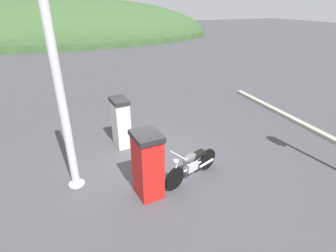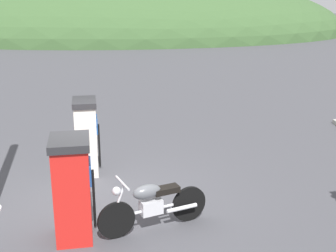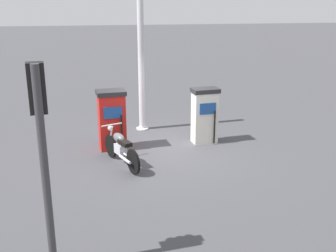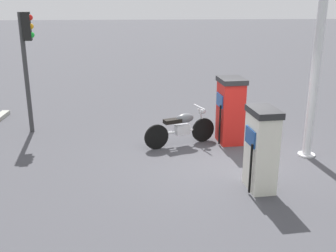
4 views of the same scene
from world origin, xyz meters
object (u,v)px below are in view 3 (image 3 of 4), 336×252
at_px(motorcycle_near_pump, 121,147).
at_px(roadside_traffic_light, 41,133).
at_px(fuel_pump_near, 112,119).
at_px(fuel_pump_far, 205,115).
at_px(canopy_support_pole, 141,59).

xyz_separation_m(motorcycle_near_pump, roadside_traffic_light, (3.95, -1.38, 1.74)).
height_order(fuel_pump_near, motorcycle_near_pump, fuel_pump_near).
relative_size(fuel_pump_near, roadside_traffic_light, 0.52).
xyz_separation_m(fuel_pump_far, roadside_traffic_light, (5.19, -3.93, 1.39)).
relative_size(motorcycle_near_pump, roadside_traffic_light, 0.57).
bearing_deg(fuel_pump_near, canopy_support_pole, 146.97).
bearing_deg(motorcycle_near_pump, fuel_pump_near, -174.23).
relative_size(fuel_pump_near, fuel_pump_far, 1.03).
distance_m(fuel_pump_near, roadside_traffic_light, 5.51).
bearing_deg(fuel_pump_far, fuel_pump_near, -90.00).
bearing_deg(roadside_traffic_light, canopy_support_pole, 161.26).
bearing_deg(roadside_traffic_light, fuel_pump_far, 142.90).
bearing_deg(fuel_pump_far, roadside_traffic_light, -37.10).
height_order(fuel_pump_far, canopy_support_pole, canopy_support_pole).
bearing_deg(fuel_pump_far, canopy_support_pole, -135.18).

